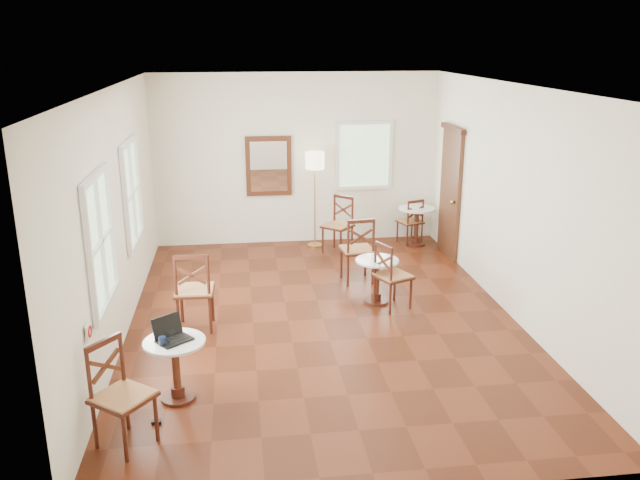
# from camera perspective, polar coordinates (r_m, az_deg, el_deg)

# --- Properties ---
(ground) EXTENTS (7.00, 7.00, 0.00)m
(ground) POSITION_cam_1_polar(r_m,az_deg,el_deg) (8.64, 0.26, -6.93)
(ground) COLOR #511E0E
(ground) RESTS_ON ground
(room_shell) EXTENTS (5.02, 7.02, 3.01)m
(room_shell) POSITION_cam_1_polar(r_m,az_deg,el_deg) (8.31, -0.39, 5.80)
(room_shell) COLOR white
(room_shell) RESTS_ON ground
(cafe_table_near) EXTENTS (0.62, 0.62, 0.66)m
(cafe_table_near) POSITION_cam_1_polar(r_m,az_deg,el_deg) (6.83, -12.52, -10.49)
(cafe_table_near) COLOR #411A10
(cafe_table_near) RESTS_ON ground
(cafe_table_mid) EXTENTS (0.60, 0.60, 0.63)m
(cafe_table_mid) POSITION_cam_1_polar(r_m,az_deg,el_deg) (9.06, 5.00, -3.16)
(cafe_table_mid) COLOR #411A10
(cafe_table_mid) RESTS_ON ground
(cafe_table_back) EXTENTS (0.64, 0.64, 0.68)m
(cafe_table_back) POSITION_cam_1_polar(r_m,az_deg,el_deg) (11.69, 8.45, 1.57)
(cafe_table_back) COLOR #411A10
(cafe_table_back) RESTS_ON ground
(chair_near_a) EXTENTS (0.50, 0.50, 1.05)m
(chair_near_a) POSITION_cam_1_polar(r_m,az_deg,el_deg) (8.32, -10.96, -4.35)
(chair_near_a) COLOR #411A10
(chair_near_a) RESTS_ON ground
(chair_near_b) EXTENTS (0.65, 0.65, 1.00)m
(chair_near_b) POSITION_cam_1_polar(r_m,az_deg,el_deg) (6.22, -17.04, -12.86)
(chair_near_b) COLOR #411A10
(chair_near_b) RESTS_ON ground
(chair_mid_a) EXTENTS (0.51, 0.51, 1.02)m
(chair_mid_a) POSITION_cam_1_polar(r_m,az_deg,el_deg) (9.77, 3.32, -0.85)
(chair_mid_a) COLOR #411A10
(chair_mid_a) RESTS_ON ground
(chair_mid_b) EXTENTS (0.57, 0.57, 0.93)m
(chair_mid_b) POSITION_cam_1_polar(r_m,az_deg,el_deg) (8.88, 6.29, -3.12)
(chair_mid_b) COLOR #411A10
(chair_mid_b) RESTS_ON ground
(chair_back_a) EXTENTS (0.49, 0.49, 0.83)m
(chair_back_a) POSITION_cam_1_polar(r_m,az_deg,el_deg) (11.73, 7.95, 1.63)
(chair_back_a) COLOR #411A10
(chair_back_a) RESTS_ON ground
(chair_back_b) EXTENTS (0.63, 0.63, 0.97)m
(chair_back_b) POSITION_cam_1_polar(r_m,az_deg,el_deg) (11.16, 1.62, 1.34)
(chair_back_b) COLOR #411A10
(chair_back_b) RESTS_ON ground
(floor_lamp) EXTENTS (0.33, 0.33, 1.69)m
(floor_lamp) POSITION_cam_1_polar(r_m,az_deg,el_deg) (11.24, -0.46, 6.42)
(floor_lamp) COLOR #BF8C3F
(floor_lamp) RESTS_ON ground
(laptop) EXTENTS (0.42, 0.41, 0.23)m
(laptop) POSITION_cam_1_polar(r_m,az_deg,el_deg) (6.73, -12.90, -8.05)
(laptop) COLOR black
(laptop) RESTS_ON cafe_table_near
(mouse) EXTENTS (0.09, 0.08, 0.03)m
(mouse) POSITION_cam_1_polar(r_m,az_deg,el_deg) (6.73, -12.85, -8.45)
(mouse) COLOR black
(mouse) RESTS_ON cafe_table_near
(navy_mug) EXTENTS (0.11, 0.08, 0.09)m
(navy_mug) POSITION_cam_1_polar(r_m,az_deg,el_deg) (6.64, -13.60, -8.60)
(navy_mug) COLOR black
(navy_mug) RESTS_ON cafe_table_near
(water_glass) EXTENTS (0.06, 0.06, 0.10)m
(water_glass) POSITION_cam_1_polar(r_m,az_deg,el_deg) (6.71, -12.81, -8.19)
(water_glass) COLOR white
(water_glass) RESTS_ON cafe_table_near
(power_adapter) EXTENTS (0.09, 0.05, 0.04)m
(power_adapter) POSITION_cam_1_polar(r_m,az_deg,el_deg) (6.67, -14.15, -15.21)
(power_adapter) COLOR black
(power_adapter) RESTS_ON ground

